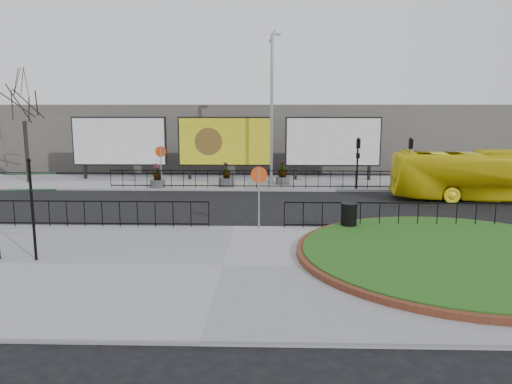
{
  "coord_description": "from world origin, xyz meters",
  "views": [
    {
      "loc": [
        1.44,
        -19.6,
        4.93
      ],
      "look_at": [
        0.82,
        1.67,
        1.23
      ],
      "focal_mm": 35.0,
      "sensor_mm": 36.0,
      "label": 1
    }
  ],
  "objects_px": {
    "lamp_post": "(272,107)",
    "bus": "(485,176)",
    "planter_a": "(157,178)",
    "billboard_mid": "(226,142)",
    "planter_c": "(283,174)",
    "fingerpost_sign": "(32,199)",
    "litter_bin": "(349,217)",
    "planter_b": "(226,177)"
  },
  "relations": [
    {
      "from": "lamp_post",
      "to": "fingerpost_sign",
      "type": "height_order",
      "value": "lamp_post"
    },
    {
      "from": "lamp_post",
      "to": "planter_c",
      "type": "bearing_deg",
      "value": -0.0
    },
    {
      "from": "lamp_post",
      "to": "billboard_mid",
      "type": "bearing_deg",
      "value": 146.75
    },
    {
      "from": "fingerpost_sign",
      "to": "bus",
      "type": "height_order",
      "value": "fingerpost_sign"
    },
    {
      "from": "fingerpost_sign",
      "to": "planter_b",
      "type": "height_order",
      "value": "fingerpost_sign"
    },
    {
      "from": "billboard_mid",
      "to": "fingerpost_sign",
      "type": "relative_size",
      "value": 1.92
    },
    {
      "from": "planter_a",
      "to": "planter_c",
      "type": "xyz_separation_m",
      "value": [
        7.46,
        1.49,
        0.09
      ]
    },
    {
      "from": "fingerpost_sign",
      "to": "litter_bin",
      "type": "bearing_deg",
      "value": 15.38
    },
    {
      "from": "billboard_mid",
      "to": "litter_bin",
      "type": "bearing_deg",
      "value": -66.17
    },
    {
      "from": "litter_bin",
      "to": "planter_b",
      "type": "height_order",
      "value": "planter_b"
    },
    {
      "from": "lamp_post",
      "to": "litter_bin",
      "type": "relative_size",
      "value": 8.48
    },
    {
      "from": "lamp_post",
      "to": "litter_bin",
      "type": "distance_m",
      "value": 12.69
    },
    {
      "from": "fingerpost_sign",
      "to": "litter_bin",
      "type": "xyz_separation_m",
      "value": [
        10.44,
        4.05,
        -1.4
      ]
    },
    {
      "from": "billboard_mid",
      "to": "planter_c",
      "type": "relative_size",
      "value": 4.06
    },
    {
      "from": "billboard_mid",
      "to": "bus",
      "type": "xyz_separation_m",
      "value": [
        14.15,
        -6.52,
        -1.27
      ]
    },
    {
      "from": "fingerpost_sign",
      "to": "bus",
      "type": "bearing_deg",
      "value": 25.07
    },
    {
      "from": "lamp_post",
      "to": "planter_a",
      "type": "height_order",
      "value": "lamp_post"
    },
    {
      "from": "lamp_post",
      "to": "planter_c",
      "type": "height_order",
      "value": "lamp_post"
    },
    {
      "from": "bus",
      "to": "planter_a",
      "type": "relative_size",
      "value": 6.67
    },
    {
      "from": "lamp_post",
      "to": "planter_c",
      "type": "xyz_separation_m",
      "value": [
        0.69,
        -0.0,
        -4.06
      ]
    },
    {
      "from": "fingerpost_sign",
      "to": "planter_c",
      "type": "bearing_deg",
      "value": 56.72
    },
    {
      "from": "fingerpost_sign",
      "to": "planter_b",
      "type": "relative_size",
      "value": 2.18
    },
    {
      "from": "planter_a",
      "to": "planter_c",
      "type": "distance_m",
      "value": 7.61
    },
    {
      "from": "bus",
      "to": "planter_b",
      "type": "xyz_separation_m",
      "value": [
        -13.85,
        3.6,
        -0.67
      ]
    },
    {
      "from": "bus",
      "to": "planter_c",
      "type": "relative_size",
      "value": 6.26
    },
    {
      "from": "bus",
      "to": "planter_c",
      "type": "bearing_deg",
      "value": 72.93
    },
    {
      "from": "planter_a",
      "to": "planter_c",
      "type": "height_order",
      "value": "planter_c"
    },
    {
      "from": "litter_bin",
      "to": "planter_a",
      "type": "bearing_deg",
      "value": 133.96
    },
    {
      "from": "fingerpost_sign",
      "to": "litter_bin",
      "type": "height_order",
      "value": "fingerpost_sign"
    },
    {
      "from": "fingerpost_sign",
      "to": "litter_bin",
      "type": "relative_size",
      "value": 2.97
    },
    {
      "from": "litter_bin",
      "to": "bus",
      "type": "height_order",
      "value": "bus"
    },
    {
      "from": "bus",
      "to": "planter_a",
      "type": "bearing_deg",
      "value": 86.76
    },
    {
      "from": "billboard_mid",
      "to": "fingerpost_sign",
      "type": "xyz_separation_m",
      "value": [
        -4.44,
        -17.63,
        -0.53
      ]
    },
    {
      "from": "planter_a",
      "to": "planter_b",
      "type": "relative_size",
      "value": 0.96
    },
    {
      "from": "lamp_post",
      "to": "bus",
      "type": "relative_size",
      "value": 0.97
    },
    {
      "from": "planter_a",
      "to": "planter_c",
      "type": "bearing_deg",
      "value": 11.28
    },
    {
      "from": "lamp_post",
      "to": "planter_a",
      "type": "relative_size",
      "value": 6.45
    },
    {
      "from": "litter_bin",
      "to": "planter_b",
      "type": "distance_m",
      "value": 12.1
    },
    {
      "from": "litter_bin",
      "to": "planter_c",
      "type": "relative_size",
      "value": 0.71
    },
    {
      "from": "lamp_post",
      "to": "planter_a",
      "type": "xyz_separation_m",
      "value": [
        -6.77,
        -1.49,
        -4.15
      ]
    },
    {
      "from": "fingerpost_sign",
      "to": "planter_a",
      "type": "distance_m",
      "value": 14.26
    },
    {
      "from": "bus",
      "to": "litter_bin",
      "type": "bearing_deg",
      "value": 137.39
    }
  ]
}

